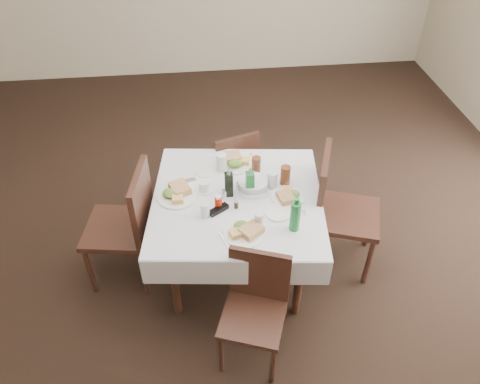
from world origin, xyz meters
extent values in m
plane|color=black|center=(0.00, 0.00, 0.00)|extent=(7.00, 7.00, 0.00)
cylinder|color=black|center=(-0.55, -0.55, 0.36)|extent=(0.06, 0.06, 0.72)
cylinder|color=black|center=(-0.44, 0.33, 0.36)|extent=(0.06, 0.06, 0.72)
cylinder|color=black|center=(0.34, -0.66, 0.36)|extent=(0.06, 0.06, 0.72)
cylinder|color=black|center=(0.45, 0.22, 0.36)|extent=(0.06, 0.06, 0.72)
cube|color=black|center=(-0.05, -0.17, 0.73)|extent=(1.24, 1.24, 0.03)
cube|color=silver|center=(-0.05, -0.17, 0.76)|extent=(1.36, 1.36, 0.01)
cube|color=silver|center=(0.03, 0.44, 0.65)|extent=(1.22, 0.16, 0.22)
cube|color=silver|center=(-0.12, -0.77, 0.65)|extent=(1.22, 0.16, 0.22)
cube|color=silver|center=(0.56, -0.24, 0.65)|extent=(0.16, 1.22, 0.22)
cube|color=silver|center=(-0.66, -0.09, 0.65)|extent=(0.16, 1.22, 0.22)
cube|color=black|center=(-0.03, 0.67, 0.41)|extent=(0.50, 0.50, 0.04)
cube|color=black|center=(0.03, 0.50, 0.63)|extent=(0.39, 0.16, 0.44)
cylinder|color=black|center=(0.08, 0.89, 0.20)|extent=(0.03, 0.03, 0.41)
cylinder|color=black|center=(0.19, 0.56, 0.20)|extent=(0.03, 0.03, 0.41)
cylinder|color=black|center=(-0.25, 0.78, 0.20)|extent=(0.03, 0.03, 0.41)
cylinder|color=black|center=(-0.14, 0.46, 0.20)|extent=(0.03, 0.03, 0.41)
cube|color=black|center=(-0.03, -0.97, 0.41)|extent=(0.52, 0.52, 0.04)
cube|color=black|center=(0.03, -0.80, 0.63)|extent=(0.39, 0.17, 0.44)
cylinder|color=black|center=(-0.26, -1.07, 0.21)|extent=(0.03, 0.03, 0.41)
cylinder|color=black|center=(-0.14, -0.75, 0.21)|extent=(0.03, 0.03, 0.41)
cylinder|color=black|center=(0.07, -1.19, 0.21)|extent=(0.03, 0.03, 0.41)
cylinder|color=black|center=(0.19, -0.86, 0.21)|extent=(0.03, 0.03, 0.41)
cube|color=black|center=(0.82, -0.18, 0.50)|extent=(0.62, 0.62, 0.04)
cube|color=black|center=(0.61, -0.10, 0.77)|extent=(0.20, 0.48, 0.53)
cylinder|color=black|center=(0.95, -0.44, 0.25)|extent=(0.04, 0.04, 0.50)
cylinder|color=black|center=(0.55, -0.31, 0.25)|extent=(0.04, 0.04, 0.50)
cylinder|color=black|center=(1.09, -0.05, 0.25)|extent=(0.04, 0.04, 0.50)
cylinder|color=black|center=(0.69, 0.09, 0.25)|extent=(0.04, 0.04, 0.50)
cube|color=black|center=(-0.96, -0.12, 0.49)|extent=(0.55, 0.55, 0.04)
cube|color=black|center=(-0.74, -0.15, 0.76)|extent=(0.12, 0.48, 0.53)
cylinder|color=black|center=(-1.13, 0.12, 0.25)|extent=(0.04, 0.04, 0.49)
cylinder|color=black|center=(-0.72, 0.06, 0.25)|extent=(0.04, 0.04, 0.49)
cylinder|color=black|center=(-1.20, -0.29, 0.25)|extent=(0.04, 0.04, 0.49)
cylinder|color=black|center=(-0.78, -0.35, 0.25)|extent=(0.04, 0.04, 0.49)
cylinder|color=white|center=(-0.01, 0.24, 0.77)|extent=(0.30, 0.30, 0.02)
cube|color=#A8774B|center=(-0.05, 0.28, 0.80)|extent=(0.17, 0.14, 0.05)
cube|color=#EBB163|center=(0.04, 0.23, 0.80)|extent=(0.12, 0.10, 0.04)
ellipsoid|color=#376E20|center=(-0.02, 0.20, 0.80)|extent=(0.11, 0.10, 0.05)
cylinder|color=white|center=(-0.04, -0.55, 0.77)|extent=(0.28, 0.28, 0.01)
cube|color=#A8774B|center=(0.00, -0.55, 0.80)|extent=(0.19, 0.18, 0.05)
cube|color=#EBB163|center=(-0.09, -0.56, 0.80)|extent=(0.11, 0.10, 0.04)
ellipsoid|color=#376E20|center=(-0.06, -0.50, 0.80)|extent=(0.10, 0.09, 0.05)
cylinder|color=white|center=(0.32, -0.21, 0.77)|extent=(0.25, 0.25, 0.01)
cube|color=#A8774B|center=(0.30, -0.24, 0.80)|extent=(0.13, 0.15, 0.04)
cube|color=#EBB163|center=(0.32, -0.16, 0.79)|extent=(0.08, 0.09, 0.03)
ellipsoid|color=#376E20|center=(0.36, -0.21, 0.80)|extent=(0.09, 0.08, 0.04)
cylinder|color=white|center=(-0.48, -0.11, 0.77)|extent=(0.30, 0.30, 0.02)
cube|color=#A8774B|center=(-0.46, -0.06, 0.80)|extent=(0.17, 0.19, 0.05)
cube|color=#EBB163|center=(-0.48, -0.16, 0.80)|extent=(0.08, 0.10, 0.04)
ellipsoid|color=#376E20|center=(-0.53, -0.11, 0.80)|extent=(0.11, 0.10, 0.05)
cylinder|color=white|center=(-0.26, 0.17, 0.77)|extent=(0.16, 0.16, 0.01)
cylinder|color=white|center=(0.22, -0.37, 0.77)|extent=(0.18, 0.18, 0.01)
cylinder|color=silver|center=(-0.13, 0.18, 0.84)|extent=(0.08, 0.08, 0.15)
cylinder|color=silver|center=(0.07, -0.48, 0.82)|extent=(0.06, 0.06, 0.12)
cylinder|color=silver|center=(0.22, -0.07, 0.83)|extent=(0.07, 0.07, 0.13)
cylinder|color=silver|center=(-0.29, -0.34, 0.82)|extent=(0.06, 0.06, 0.12)
cylinder|color=brown|center=(0.13, 0.11, 0.83)|extent=(0.07, 0.07, 0.14)
cylinder|color=brown|center=(0.33, -0.05, 0.84)|extent=(0.07, 0.07, 0.16)
cylinder|color=silver|center=(0.08, -0.09, 0.78)|extent=(0.24, 0.24, 0.04)
cylinder|color=silver|center=(0.08, -0.09, 0.82)|extent=(0.22, 0.22, 0.05)
cube|color=black|center=(-0.11, -0.13, 0.86)|extent=(0.06, 0.06, 0.19)
cone|color=silver|center=(-0.11, -0.13, 0.98)|extent=(0.03, 0.03, 0.05)
cube|color=#1A712D|center=(0.05, -0.14, 0.86)|extent=(0.06, 0.06, 0.20)
cone|color=silver|center=(0.05, -0.14, 0.99)|extent=(0.03, 0.03, 0.06)
cylinder|color=#B71C03|center=(-0.19, -0.27, 0.81)|extent=(0.05, 0.05, 0.09)
cylinder|color=white|center=(-0.19, -0.27, 0.87)|extent=(0.04, 0.04, 0.02)
cylinder|color=white|center=(-0.14, -0.17, 0.79)|extent=(0.03, 0.03, 0.06)
cylinder|color=silver|center=(-0.14, -0.17, 0.83)|extent=(0.03, 0.03, 0.01)
cylinder|color=#3B2717|center=(-0.07, -0.28, 0.79)|extent=(0.03, 0.03, 0.06)
cylinder|color=silver|center=(-0.07, -0.28, 0.82)|extent=(0.03, 0.03, 0.01)
cylinder|color=white|center=(-0.28, -0.07, 0.77)|extent=(0.12, 0.12, 0.01)
cylinder|color=white|center=(-0.28, -0.07, 0.81)|extent=(0.07, 0.07, 0.08)
cylinder|color=black|center=(-0.28, -0.07, 0.84)|extent=(0.06, 0.06, 0.01)
torus|color=white|center=(-0.25, -0.04, 0.81)|extent=(0.05, 0.04, 0.05)
cube|color=black|center=(-0.19, -0.30, 0.78)|extent=(0.15, 0.13, 0.03)
cylinder|color=#1A712D|center=(0.30, -0.53, 0.88)|extent=(0.07, 0.07, 0.23)
cylinder|color=#1A712D|center=(0.30, -0.53, 1.01)|extent=(0.03, 0.03, 0.04)
cube|color=white|center=(0.32, -0.26, 0.78)|extent=(0.09, 0.07, 0.04)
cube|color=pink|center=(0.32, -0.26, 0.79)|extent=(0.07, 0.05, 0.02)
cube|color=silver|center=(0.10, 0.28, 0.77)|extent=(0.03, 0.16, 0.01)
cube|color=silver|center=(0.12, 0.28, 0.77)|extent=(0.03, 0.16, 0.01)
cube|color=silver|center=(-0.15, -0.59, 0.77)|extent=(0.09, 0.18, 0.01)
cube|color=silver|center=(-0.17, -0.60, 0.77)|extent=(0.09, 0.18, 0.01)
cube|color=silver|center=(0.32, -0.38, 0.77)|extent=(0.18, 0.08, 0.01)
cube|color=silver|center=(0.33, -0.35, 0.77)|extent=(0.18, 0.08, 0.01)
cube|color=silver|center=(-0.42, 0.07, 0.77)|extent=(0.15, 0.06, 0.01)
cube|color=silver|center=(-0.41, 0.05, 0.77)|extent=(0.15, 0.06, 0.01)
camera|label=1|loc=(-0.32, -2.73, 3.01)|focal=35.00mm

